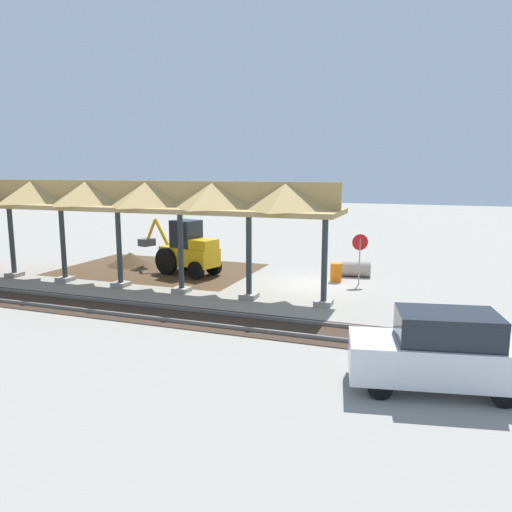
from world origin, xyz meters
name	(u,v)px	position (x,y,z in m)	size (l,w,h in m)	color
ground_plane	(312,284)	(0.00, 0.00, 0.00)	(120.00, 120.00, 0.00)	gray
dirt_work_zone	(159,269)	(8.70, -0.55, 0.00)	(10.39, 7.00, 0.01)	#4C3823
platform_canopy	(147,197)	(6.66, 3.55, 4.16)	(17.23, 3.20, 4.90)	#9E998E
rail_tracks	(264,325)	(0.00, 6.98, 0.03)	(60.00, 2.58, 0.15)	slate
stop_sign	(360,248)	(-2.12, -0.65, 1.74)	(0.69, 0.37, 2.40)	gray
backhoe	(187,250)	(6.64, -0.02, 1.27)	(5.27, 2.65, 2.82)	#EAB214
dirt_mound	(131,265)	(10.90, -1.12, 0.00)	(5.25, 5.25, 1.46)	#4C3823
concrete_pipe	(356,268)	(-1.69, -2.45, 0.41)	(1.57, 1.04, 0.82)	#9E9384
distant_parked_car	(439,351)	(-5.70, 10.28, 0.98)	(4.46, 2.53, 1.98)	silver
traffic_barrel	(336,272)	(-0.97, -0.96, 0.45)	(0.56, 0.56, 0.90)	orange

